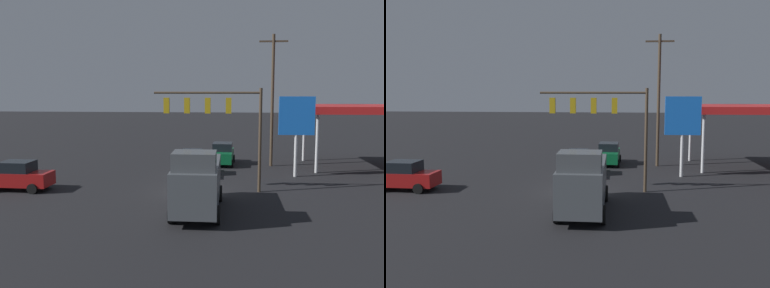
# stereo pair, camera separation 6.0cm
# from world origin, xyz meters

# --- Properties ---
(ground_plane) EXTENTS (200.00, 200.00, 0.00)m
(ground_plane) POSITION_xyz_m (0.00, 0.00, 0.00)
(ground_plane) COLOR black
(traffic_signal_assembly) EXTENTS (6.92, 0.43, 6.70)m
(traffic_signal_assembly) POSITION_xyz_m (-1.75, -0.23, 5.06)
(traffic_signal_assembly) COLOR #473828
(traffic_signal_assembly) RESTS_ON ground
(utility_pole) EXTENTS (2.40, 0.26, 11.24)m
(utility_pole) POSITION_xyz_m (-6.21, -9.93, 5.91)
(utility_pole) COLOR #473828
(utility_pole) RESTS_ON ground
(gas_station_canopy) EXTENTS (10.04, 7.20, 5.28)m
(gas_station_canopy) POSITION_xyz_m (-13.93, -10.10, 4.92)
(gas_station_canopy) COLOR red
(gas_station_canopy) RESTS_ON ground
(price_sign) EXTENTS (2.66, 0.27, 6.10)m
(price_sign) POSITION_xyz_m (-7.60, -5.41, 4.41)
(price_sign) COLOR silver
(price_sign) RESTS_ON ground
(delivery_truck) EXTENTS (2.59, 6.81, 3.58)m
(delivery_truck) POSITION_xyz_m (-0.88, 4.79, 1.69)
(delivery_truck) COLOR #474C51
(delivery_truck) RESTS_ON ground
(sedan_waiting) EXTENTS (2.24, 4.49, 1.93)m
(sedan_waiting) POSITION_xyz_m (-2.00, -10.45, 0.95)
(sedan_waiting) COLOR #0C592D
(sedan_waiting) RESTS_ON ground
(sedan_far) EXTENTS (4.46, 2.17, 1.93)m
(sedan_far) POSITION_xyz_m (11.30, 0.63, 0.95)
(sedan_far) COLOR maroon
(sedan_far) RESTS_ON ground
(hatchback_crossing) EXTENTS (1.96, 3.80, 1.97)m
(hatchback_crossing) POSITION_xyz_m (0.30, -5.28, 0.95)
(hatchback_crossing) COLOR silver
(hatchback_crossing) RESTS_ON ground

